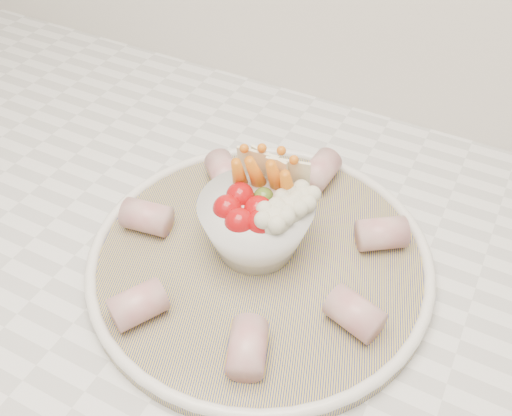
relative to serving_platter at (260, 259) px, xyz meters
The scene contains 3 objects.
serving_platter is the anchor object (origin of this frame).
veggie_bowl 0.05m from the serving_platter, 122.55° to the left, with size 0.12×0.12×0.10m.
cured_meat_rolls 0.02m from the serving_platter, 146.60° to the left, with size 0.30×0.31×0.03m.
Camera 1 is at (0.08, 1.08, 1.39)m, focal length 40.00 mm.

